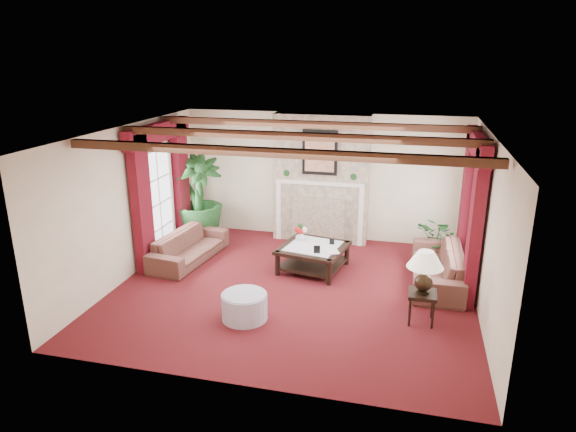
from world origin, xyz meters
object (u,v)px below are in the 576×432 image
(sofa_left, at_px, (189,242))
(sofa_right, at_px, (438,260))
(ottoman, at_px, (244,306))
(coffee_table, at_px, (313,258))
(potted_palm, at_px, (199,216))
(side_table, at_px, (421,307))

(sofa_left, relative_size, sofa_right, 0.92)
(sofa_right, bearing_deg, ottoman, -55.19)
(sofa_right, height_order, coffee_table, sofa_right)
(potted_palm, height_order, ottoman, potted_palm)
(sofa_left, bearing_deg, potted_palm, 21.09)
(sofa_left, bearing_deg, side_table, -100.22)
(sofa_right, bearing_deg, side_table, -10.77)
(sofa_right, xyz_separation_m, coffee_table, (-2.23, 0.01, -0.18))
(sofa_left, bearing_deg, coffee_table, -79.51)
(potted_palm, distance_m, side_table, 5.38)
(coffee_table, distance_m, ottoman, 2.17)
(sofa_right, relative_size, ottoman, 3.06)
(coffee_table, bearing_deg, sofa_left, -166.29)
(sofa_left, distance_m, sofa_right, 4.66)
(sofa_right, distance_m, coffee_table, 2.23)
(potted_palm, distance_m, coffee_table, 2.95)
(sofa_left, height_order, ottoman, sofa_left)
(sofa_right, relative_size, coffee_table, 1.87)
(sofa_left, distance_m, potted_palm, 1.26)
(potted_palm, xyz_separation_m, coffee_table, (2.73, -1.08, -0.28))
(sofa_left, bearing_deg, ottoman, -130.05)
(coffee_table, relative_size, side_table, 2.35)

